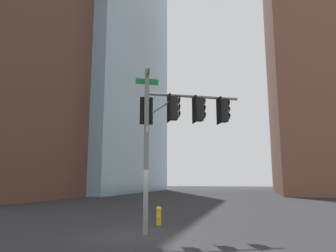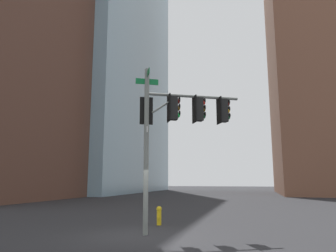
# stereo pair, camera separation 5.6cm
# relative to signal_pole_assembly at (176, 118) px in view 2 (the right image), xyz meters

# --- Properties ---
(ground_plane) EXTENTS (200.00, 200.00, 0.00)m
(ground_plane) POSITION_rel_signal_pole_assembly_xyz_m (0.72, -1.32, -4.67)
(ground_plane) COLOR #262628
(signal_pole_assembly) EXTENTS (2.45, 4.04, 6.71)m
(signal_pole_assembly) POSITION_rel_signal_pole_assembly_xyz_m (0.00, 0.00, 0.00)
(signal_pole_assembly) COLOR slate
(signal_pole_assembly) RESTS_ON ground_plane
(fire_hydrant) EXTENTS (0.34, 0.26, 0.87)m
(fire_hydrant) POSITION_rel_signal_pole_assembly_xyz_m (-2.14, -1.36, -4.19)
(fire_hydrant) COLOR gold
(fire_hydrant) RESTS_ON ground_plane
(building_brick_nearside) EXTENTS (21.20, 15.31, 38.97)m
(building_brick_nearside) POSITION_rel_signal_pole_assembly_xyz_m (-16.96, -25.13, 14.82)
(building_brick_nearside) COLOR brown
(building_brick_nearside) RESTS_ON ground_plane
(building_brick_midblock) EXTENTS (21.71, 18.52, 30.52)m
(building_brick_midblock) POSITION_rel_signal_pole_assembly_xyz_m (-37.06, -35.72, 10.59)
(building_brick_midblock) COLOR brown
(building_brick_midblock) RESTS_ON ground_plane
(building_glass_tower) EXTENTS (31.68, 28.58, 64.27)m
(building_glass_tower) POSITION_rel_signal_pole_assembly_xyz_m (-39.82, -29.73, 27.47)
(building_glass_tower) COLOR #8CB2C6
(building_glass_tower) RESTS_ON ground_plane
(building_brick_farside) EXTENTS (22.20, 14.13, 54.56)m
(building_brick_farside) POSITION_rel_signal_pole_assembly_xyz_m (-41.30, 13.70, 22.61)
(building_brick_farside) COLOR brown
(building_brick_farside) RESTS_ON ground_plane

